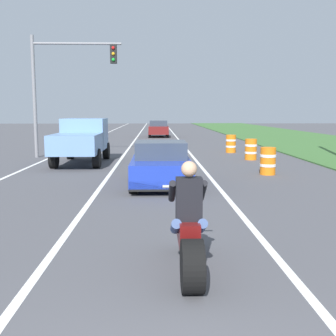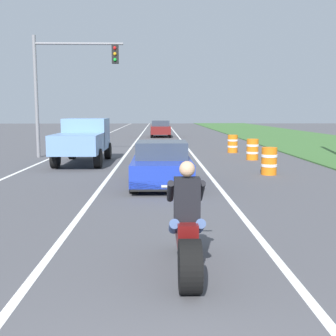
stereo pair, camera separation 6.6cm
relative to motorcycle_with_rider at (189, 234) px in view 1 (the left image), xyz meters
The scene contains 11 objects.
lane_stripe_left_solid 17.50m from the motorcycle_with_rider, 109.19° to the left, with size 0.14×120.00×0.01m, color white.
lane_stripe_right_solid 16.59m from the motorcycle_with_rider, 84.98° to the left, with size 0.14×120.00×0.01m, color white.
lane_stripe_centre_dashed 16.67m from the motorcycle_with_rider, 97.41° to the left, with size 0.14×120.00×0.01m, color white.
motorcycle_with_rider is the anchor object (origin of this frame).
sports_car_blue 7.49m from the motorcycle_with_rider, 92.26° to the left, with size 1.84×4.30×1.37m.
pickup_truck_left_lane_light_blue 13.45m from the motorcycle_with_rider, 106.14° to the left, with size 2.02×4.80×1.98m.
traffic_light_mast_near 16.63m from the motorcycle_with_rider, 108.31° to the left, with size 4.44×0.34×6.00m.
construction_barrel_nearest 10.04m from the motorcycle_with_rider, 68.67° to the left, with size 0.58×0.58×1.00m.
construction_barrel_mid 14.67m from the motorcycle_with_rider, 73.74° to the left, with size 0.58×0.58×1.00m.
construction_barrel_far 18.05m from the motorcycle_with_rider, 77.88° to the left, with size 0.58×0.58×1.00m.
distant_car_far_ahead 32.45m from the motorcycle_with_rider, 90.34° to the left, with size 1.80×4.00×1.50m.
Camera 1 is at (-0.11, -2.15, 2.29)m, focal length 44.47 mm.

